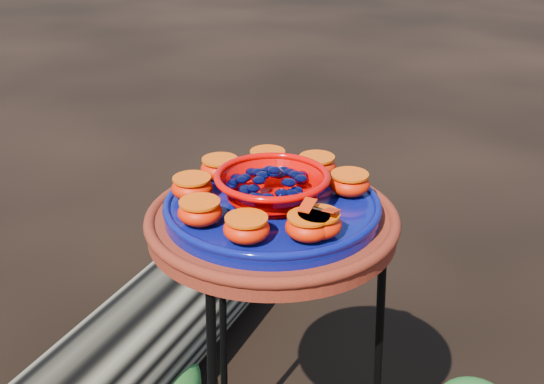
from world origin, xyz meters
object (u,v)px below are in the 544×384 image
red_bowl (272,189)px  terracotta_saucer (272,224)px  driftwood_log (177,308)px  cobalt_plate (272,209)px

red_bowl → terracotta_saucer: bearing=0.0°
red_bowl → driftwood_log: (0.06, 0.62, -0.64)m
terracotta_saucer → cobalt_plate: bearing=0.0°
terracotta_saucer → driftwood_log: size_ratio=0.27×
cobalt_plate → driftwood_log: 0.87m
terracotta_saucer → red_bowl: (0.00, 0.00, 0.07)m
terracotta_saucer → red_bowl: size_ratio=2.33×
cobalt_plate → driftwood_log: bearing=84.3°
terracotta_saucer → cobalt_plate: 0.03m
driftwood_log → terracotta_saucer: bearing=-95.7°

